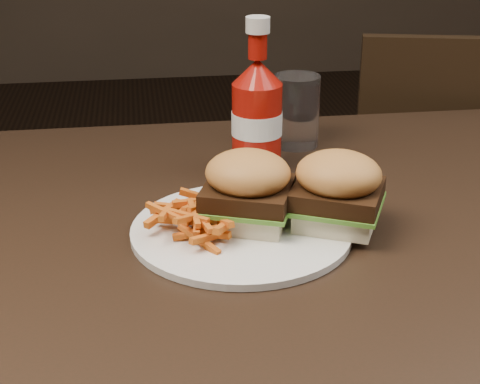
{
  "coord_description": "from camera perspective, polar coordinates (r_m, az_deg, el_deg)",
  "views": [
    {
      "loc": [
        -0.16,
        -0.78,
        1.15
      ],
      "look_at": [
        -0.05,
        -0.01,
        0.8
      ],
      "focal_mm": 55.0,
      "sensor_mm": 36.0,
      "label": 1
    }
  ],
  "objects": [
    {
      "name": "fries_pile",
      "position": [
        0.85,
        -3.04,
        -1.44
      ],
      "size": [
        0.12,
        0.12,
        0.04
      ],
      "primitive_type": null,
      "rotation": [
        0.0,
        0.0,
        0.24
      ],
      "color": "#D84509",
      "rests_on": "plate"
    },
    {
      "name": "chair_far",
      "position": [
        1.7,
        14.65,
        -1.68
      ],
      "size": [
        0.49,
        0.49,
        0.04
      ],
      "primitive_type": "cube",
      "rotation": [
        0.0,
        0.0,
        2.91
      ],
      "color": "black",
      "rests_on": "ground"
    },
    {
      "name": "sandwich_half_a",
      "position": [
        0.86,
        0.6,
        -1.71
      ],
      "size": [
        0.11,
        0.11,
        0.02
      ],
      "primitive_type": "cube",
      "rotation": [
        0.0,
        0.0,
        -0.36
      ],
      "color": "beige",
      "rests_on": "plate"
    },
    {
      "name": "dining_table",
      "position": [
        0.9,
        2.86,
        -3.68
      ],
      "size": [
        1.2,
        0.8,
        0.04
      ],
      "primitive_type": "cube",
      "color": "black",
      "rests_on": "ground"
    },
    {
      "name": "tumbler",
      "position": [
        1.13,
        4.39,
        6.3
      ],
      "size": [
        0.08,
        0.08,
        0.11
      ],
      "primitive_type": "cylinder",
      "rotation": [
        0.0,
        0.0,
        -0.1
      ],
      "color": "white",
      "rests_on": "dining_table"
    },
    {
      "name": "ketchup_bottle",
      "position": [
        1.02,
        1.31,
        4.65
      ],
      "size": [
        0.07,
        0.07,
        0.14
      ],
      "primitive_type": "cylinder",
      "rotation": [
        0.0,
        0.0,
        0.1
      ],
      "color": "#9A1109",
      "rests_on": "dining_table"
    },
    {
      "name": "sandwich_half_b",
      "position": [
        0.87,
        7.48,
        -1.78
      ],
      "size": [
        0.12,
        0.11,
        0.02
      ],
      "primitive_type": "cube",
      "rotation": [
        0.0,
        0.0,
        -0.45
      ],
      "color": "beige",
      "rests_on": "plate"
    },
    {
      "name": "plate",
      "position": [
        0.86,
        0.1,
        -3.0
      ],
      "size": [
        0.26,
        0.26,
        0.01
      ],
      "primitive_type": "cylinder",
      "color": "white",
      "rests_on": "dining_table"
    }
  ]
}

